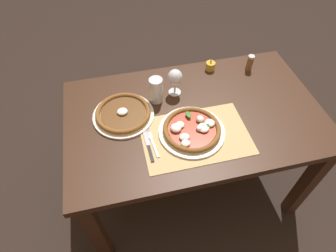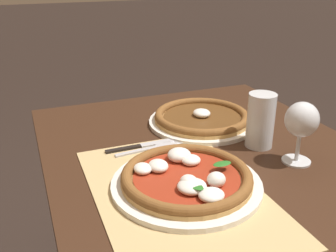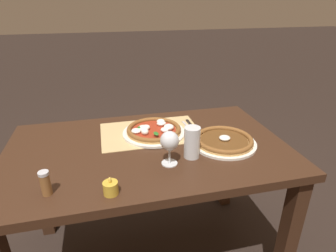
% 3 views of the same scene
% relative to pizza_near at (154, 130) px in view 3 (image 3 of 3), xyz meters
% --- Properties ---
extents(dining_table, '(1.35, 0.81, 0.74)m').
position_rel_pizza_near_xyz_m(dining_table, '(0.05, 0.12, -0.13)').
color(dining_table, '#382114').
rests_on(dining_table, ground).
extents(paper_placemat, '(0.52, 0.34, 0.00)m').
position_rel_pizza_near_xyz_m(paper_placemat, '(0.01, -0.03, -0.02)').
color(paper_placemat, tan).
rests_on(paper_placemat, dining_table).
extents(pizza_near, '(0.33, 0.33, 0.05)m').
position_rel_pizza_near_xyz_m(pizza_near, '(0.00, 0.00, 0.00)').
color(pizza_near, silver).
rests_on(pizza_near, paper_placemat).
extents(pizza_far, '(0.32, 0.32, 0.05)m').
position_rel_pizza_near_xyz_m(pizza_far, '(-0.31, 0.19, -0.00)').
color(pizza_far, silver).
rests_on(pizza_far, dining_table).
extents(wine_glass, '(0.08, 0.08, 0.16)m').
position_rel_pizza_near_xyz_m(wine_glass, '(-0.01, 0.30, 0.08)').
color(wine_glass, silver).
rests_on(wine_glass, dining_table).
extents(pint_glass, '(0.07, 0.07, 0.15)m').
position_rel_pizza_near_xyz_m(pint_glass, '(-0.12, 0.26, 0.05)').
color(pint_glass, silver).
rests_on(pint_glass, dining_table).
extents(fork, '(0.04, 0.20, 0.00)m').
position_rel_pizza_near_xyz_m(fork, '(-0.20, -0.01, -0.02)').
color(fork, '#B7B7BC').
rests_on(fork, paper_placemat).
extents(knife, '(0.02, 0.22, 0.01)m').
position_rel_pizza_near_xyz_m(knife, '(-0.22, -0.02, -0.02)').
color(knife, black).
rests_on(knife, paper_placemat).
extents(votive_candle, '(0.06, 0.06, 0.07)m').
position_rel_pizza_near_xyz_m(votive_candle, '(0.25, 0.45, 0.00)').
color(votive_candle, gold).
rests_on(votive_candle, dining_table).
extents(pepper_shaker, '(0.04, 0.04, 0.10)m').
position_rel_pizza_near_xyz_m(pepper_shaker, '(0.47, 0.40, 0.03)').
color(pepper_shaker, brown).
rests_on(pepper_shaker, dining_table).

